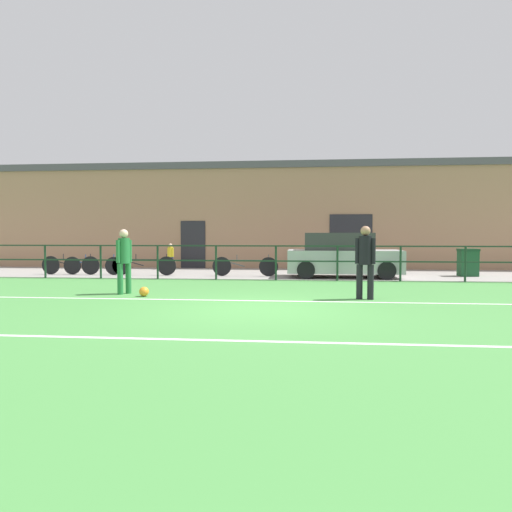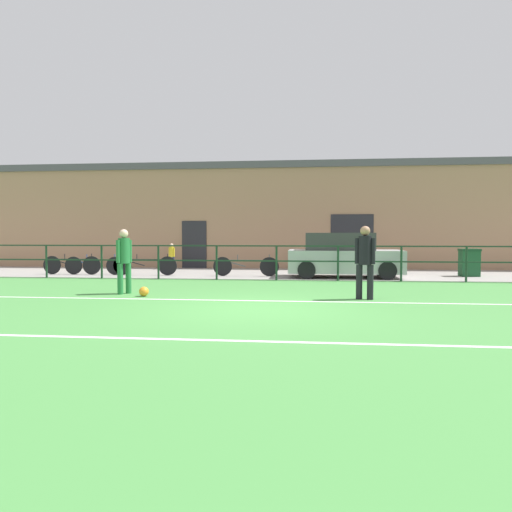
% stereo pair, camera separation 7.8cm
% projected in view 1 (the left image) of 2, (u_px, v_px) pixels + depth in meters
% --- Properties ---
extents(ground, '(60.00, 44.00, 0.04)m').
position_uv_depth(ground, '(259.00, 310.00, 9.60)').
color(ground, '#478C42').
extents(field_line_touchline, '(36.00, 0.11, 0.00)m').
position_uv_depth(field_line_touchline, '(263.00, 301.00, 10.72)').
color(field_line_touchline, white).
rests_on(field_line_touchline, ground).
extents(field_line_hash, '(36.00, 0.11, 0.00)m').
position_uv_depth(field_line_hash, '(239.00, 341.00, 6.69)').
color(field_line_hash, white).
rests_on(field_line_hash, ground).
extents(pavement_strip, '(48.00, 5.00, 0.02)m').
position_uv_depth(pavement_strip, '(280.00, 274.00, 18.05)').
color(pavement_strip, gray).
rests_on(pavement_strip, ground).
extents(perimeter_fence, '(36.07, 0.07, 1.15)m').
position_uv_depth(perimeter_fence, '(276.00, 258.00, 15.53)').
color(perimeter_fence, '#193823').
rests_on(perimeter_fence, ground).
extents(clubhouse_facade, '(28.00, 2.56, 4.69)m').
position_uv_depth(clubhouse_facade, '(284.00, 216.00, 21.62)').
color(clubhouse_facade, '#A37A5B').
rests_on(clubhouse_facade, ground).
extents(player_goalkeeper, '(0.45, 0.30, 1.70)m').
position_uv_depth(player_goalkeeper, '(365.00, 258.00, 10.94)').
color(player_goalkeeper, black).
rests_on(player_goalkeeper, ground).
extents(player_striker, '(0.29, 0.39, 1.64)m').
position_uv_depth(player_striker, '(124.00, 257.00, 11.93)').
color(player_striker, '#237038').
rests_on(player_striker, ground).
extents(soccer_ball_match, '(0.23, 0.23, 0.23)m').
position_uv_depth(soccer_ball_match, '(144.00, 292.00, 11.48)').
color(soccer_ball_match, orange).
rests_on(soccer_ball_match, ground).
extents(spectator_child, '(0.29, 0.19, 1.10)m').
position_uv_depth(spectator_child, '(171.00, 255.00, 20.17)').
color(spectator_child, '#232D4C').
rests_on(spectator_child, pavement_strip).
extents(parked_car_red, '(3.87, 1.81, 1.54)m').
position_uv_depth(parked_car_red, '(342.00, 256.00, 16.40)').
color(parked_car_red, '#B7B7BC').
rests_on(parked_car_red, pavement_strip).
extents(bicycle_parked_0, '(2.40, 0.04, 0.78)m').
position_uv_depth(bicycle_parked_0, '(144.00, 265.00, 17.23)').
color(bicycle_parked_0, black).
rests_on(bicycle_parked_0, pavement_strip).
extents(bicycle_parked_1, '(2.23, 0.04, 0.77)m').
position_uv_depth(bicycle_parked_1, '(70.00, 265.00, 17.52)').
color(bicycle_parked_1, black).
rests_on(bicycle_parked_1, pavement_strip).
extents(bicycle_parked_2, '(2.26, 0.04, 0.76)m').
position_uv_depth(bicycle_parked_2, '(93.00, 265.00, 17.43)').
color(bicycle_parked_2, black).
rests_on(bicycle_parked_2, pavement_strip).
extents(bicycle_parked_3, '(2.36, 0.04, 0.77)m').
position_uv_depth(bicycle_parked_3, '(245.00, 266.00, 16.86)').
color(bicycle_parked_3, black).
rests_on(bicycle_parked_3, pavement_strip).
extents(trash_bin_0, '(0.65, 0.55, 0.98)m').
position_uv_depth(trash_bin_0, '(468.00, 262.00, 16.81)').
color(trash_bin_0, '#194C28').
rests_on(trash_bin_0, pavement_strip).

